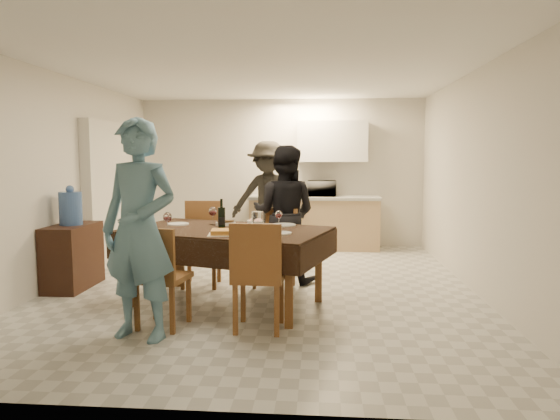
# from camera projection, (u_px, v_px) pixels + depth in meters

# --- Properties ---
(floor) EXTENTS (5.00, 6.00, 0.02)m
(floor) POSITION_uv_depth(u_px,v_px,m) (262.00, 287.00, 6.08)
(floor) COLOR beige
(floor) RESTS_ON ground
(ceiling) EXTENTS (5.00, 6.00, 0.02)m
(ceiling) POSITION_uv_depth(u_px,v_px,m) (261.00, 69.00, 5.81)
(ceiling) COLOR white
(ceiling) RESTS_ON wall_back
(wall_back) EXTENTS (5.00, 0.02, 2.60)m
(wall_back) POSITION_uv_depth(u_px,v_px,m) (281.00, 173.00, 8.92)
(wall_back) COLOR beige
(wall_back) RESTS_ON floor
(wall_front) EXTENTS (5.00, 0.02, 2.60)m
(wall_front) POSITION_uv_depth(u_px,v_px,m) (204.00, 204.00, 2.97)
(wall_front) COLOR beige
(wall_front) RESTS_ON floor
(wall_left) EXTENTS (0.02, 6.00, 2.60)m
(wall_left) POSITION_uv_depth(u_px,v_px,m) (60.00, 180.00, 6.14)
(wall_left) COLOR beige
(wall_left) RESTS_ON floor
(wall_right) EXTENTS (0.02, 6.00, 2.60)m
(wall_right) POSITION_uv_depth(u_px,v_px,m) (477.00, 181.00, 5.75)
(wall_right) COLOR beige
(wall_right) RESTS_ON floor
(stub_partition) EXTENTS (0.15, 1.40, 2.10)m
(stub_partition) POSITION_uv_depth(u_px,v_px,m) (108.00, 193.00, 7.35)
(stub_partition) COLOR silver
(stub_partition) RESTS_ON floor
(kitchen_base_cabinet) EXTENTS (2.20, 0.60, 0.86)m
(kitchen_base_cabinet) POSITION_uv_depth(u_px,v_px,m) (314.00, 224.00, 8.64)
(kitchen_base_cabinet) COLOR tan
(kitchen_base_cabinet) RESTS_ON floor
(kitchen_worktop) EXTENTS (2.24, 0.64, 0.05)m
(kitchen_worktop) POSITION_uv_depth(u_px,v_px,m) (314.00, 198.00, 8.60)
(kitchen_worktop) COLOR #AEAFAA
(kitchen_worktop) RESTS_ON kitchen_base_cabinet
(upper_cabinet) EXTENTS (1.20, 0.34, 0.70)m
(upper_cabinet) POSITION_uv_depth(u_px,v_px,m) (332.00, 142.00, 8.61)
(upper_cabinet) COLOR white
(upper_cabinet) RESTS_ON wall_back
(dining_table) EXTENTS (2.36, 1.79, 0.82)m
(dining_table) POSITION_uv_depth(u_px,v_px,m) (225.00, 232.00, 5.30)
(dining_table) COLOR black
(dining_table) RESTS_ON floor
(chair_near_left) EXTENTS (0.50, 0.50, 0.51)m
(chair_near_left) POSITION_uv_depth(u_px,v_px,m) (159.00, 267.00, 4.52)
(chair_near_left) COLOR brown
(chair_near_left) RESTS_ON floor
(chair_near_right) EXTENTS (0.47, 0.47, 0.54)m
(chair_near_right) POSITION_uv_depth(u_px,v_px,m) (258.00, 265.00, 4.45)
(chair_near_right) COLOR brown
(chair_near_right) RESTS_ON floor
(chair_far_left) EXTENTS (0.49, 0.49, 0.56)m
(chair_far_left) POSITION_uv_depth(u_px,v_px,m) (199.00, 236.00, 6.00)
(chair_far_left) COLOR brown
(chair_far_left) RESTS_ON floor
(chair_far_right) EXTENTS (0.57, 0.58, 0.51)m
(chair_far_right) POSITION_uv_depth(u_px,v_px,m) (273.00, 241.00, 5.94)
(chair_far_right) COLOR brown
(chair_far_right) RESTS_ON floor
(console) EXTENTS (0.42, 0.83, 0.77)m
(console) POSITION_uv_depth(u_px,v_px,m) (73.00, 256.00, 6.02)
(console) COLOR black
(console) RESTS_ON floor
(water_jug) EXTENTS (0.27, 0.27, 0.40)m
(water_jug) POSITION_uv_depth(u_px,v_px,m) (71.00, 208.00, 5.96)
(water_jug) COLOR #4369B2
(water_jug) RESTS_ON console
(wine_bottle) EXTENTS (0.08, 0.08, 0.32)m
(wine_bottle) POSITION_uv_depth(u_px,v_px,m) (222.00, 214.00, 5.33)
(wine_bottle) COLOR black
(wine_bottle) RESTS_ON dining_table
(water_pitcher) EXTENTS (0.13, 0.13, 0.19)m
(water_pitcher) POSITION_uv_depth(u_px,v_px,m) (257.00, 221.00, 5.21)
(water_pitcher) COLOR white
(water_pitcher) RESTS_ON dining_table
(savoury_tart) EXTENTS (0.42, 0.34, 0.05)m
(savoury_tart) POSITION_uv_depth(u_px,v_px,m) (228.00, 232.00, 4.91)
(savoury_tart) COLOR gold
(savoury_tart) RESTS_ON dining_table
(salad_bowl) EXTENTS (0.18, 0.18, 0.07)m
(salad_bowl) POSITION_uv_depth(u_px,v_px,m) (256.00, 224.00, 5.45)
(salad_bowl) COLOR white
(salad_bowl) RESTS_ON dining_table
(mushroom_dish) EXTENTS (0.20, 0.20, 0.04)m
(mushroom_dish) POSITION_uv_depth(u_px,v_px,m) (226.00, 224.00, 5.58)
(mushroom_dish) COLOR white
(mushroom_dish) RESTS_ON dining_table
(wine_glass_a) EXTENTS (0.09, 0.09, 0.20)m
(wine_glass_a) POSITION_uv_depth(u_px,v_px,m) (167.00, 222.00, 5.08)
(wine_glass_a) COLOR white
(wine_glass_a) RESTS_ON dining_table
(wine_glass_b) EXTENTS (0.08, 0.08, 0.18)m
(wine_glass_b) POSITION_uv_depth(u_px,v_px,m) (279.00, 218.00, 5.49)
(wine_glass_b) COLOR white
(wine_glass_b) RESTS_ON dining_table
(wine_glass_c) EXTENTS (0.09, 0.09, 0.21)m
(wine_glass_c) POSITION_uv_depth(u_px,v_px,m) (213.00, 216.00, 5.60)
(wine_glass_c) COLOR white
(wine_glass_c) RESTS_ON dining_table
(plate_near_left) EXTENTS (0.25, 0.25, 0.01)m
(plate_near_left) POSITION_uv_depth(u_px,v_px,m) (161.00, 232.00, 5.05)
(plate_near_left) COLOR white
(plate_near_left) RESTS_ON dining_table
(plate_near_right) EXTENTS (0.24, 0.24, 0.01)m
(plate_near_right) POSITION_uv_depth(u_px,v_px,m) (279.00, 233.00, 4.95)
(plate_near_right) COLOR white
(plate_near_right) RESTS_ON dining_table
(plate_far_left) EXTENTS (0.24, 0.24, 0.01)m
(plate_far_left) POSITION_uv_depth(u_px,v_px,m) (178.00, 224.00, 5.64)
(plate_far_left) COLOR white
(plate_far_left) RESTS_ON dining_table
(plate_far_right) EXTENTS (0.27, 0.27, 0.02)m
(plate_far_right) POSITION_uv_depth(u_px,v_px,m) (284.00, 225.00, 5.55)
(plate_far_right) COLOR white
(plate_far_right) RESTS_ON dining_table
(microwave) EXTENTS (0.49, 0.33, 0.27)m
(microwave) POSITION_uv_depth(u_px,v_px,m) (322.00, 188.00, 8.57)
(microwave) COLOR white
(microwave) RESTS_ON kitchen_worktop
(person_near) EXTENTS (0.79, 0.61, 1.92)m
(person_near) POSITION_uv_depth(u_px,v_px,m) (139.00, 229.00, 4.28)
(person_near) COLOR #56839E
(person_near) RESTS_ON floor
(person_far) EXTENTS (0.96, 0.82, 1.72)m
(person_far) POSITION_uv_depth(u_px,v_px,m) (284.00, 214.00, 6.29)
(person_far) COLOR black
(person_far) RESTS_ON floor
(person_kitchen) EXTENTS (1.19, 0.68, 1.84)m
(person_kitchen) POSITION_uv_depth(u_px,v_px,m) (268.00, 197.00, 8.21)
(person_kitchen) COLOR black
(person_kitchen) RESTS_ON floor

